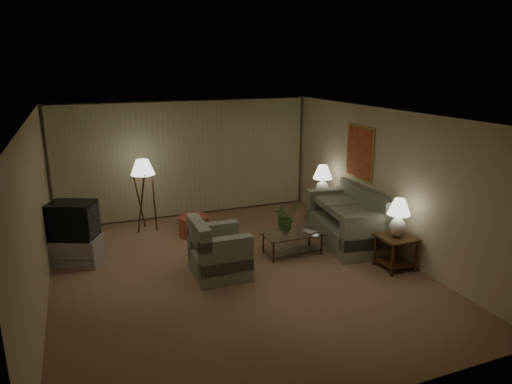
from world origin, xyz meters
TOP-DOWN VIEW (x-y plane):
  - ground at (0.00, 0.00)m, footprint 7.00×7.00m
  - room_shell at (0.02, 1.51)m, footprint 6.04×7.02m
  - sofa at (2.50, 0.43)m, footprint 2.24×1.52m
  - armchair at (-0.28, -0.01)m, footprint 0.97×0.93m
  - side_table_near at (2.65, -0.92)m, footprint 0.59×0.59m
  - side_table_far at (2.65, 1.68)m, footprint 0.45×0.38m
  - table_lamp_near at (2.65, -0.92)m, footprint 0.39×0.39m
  - table_lamp_far at (2.65, 1.68)m, footprint 0.43×0.43m
  - coffee_table at (1.26, 0.33)m, footprint 1.13×0.62m
  - tv_cabinet at (-2.55, 1.38)m, footprint 1.29×1.21m
  - crt_tv at (-2.55, 1.38)m, footprint 1.18×1.13m
  - floor_lamp at (-1.11, 2.67)m, footprint 0.51×0.51m
  - ottoman at (-0.23, 1.97)m, footprint 0.80×0.80m
  - vase at (1.11, 0.33)m, footprint 0.17×0.17m
  - flowers at (1.11, 0.33)m, footprint 0.56×0.52m
  - book at (1.51, 0.23)m, footprint 0.24×0.27m

SIDE VIEW (x-z plane):
  - ground at x=0.00m, z-range 0.00..0.00m
  - ottoman at x=-0.23m, z-range 0.00..0.42m
  - tv_cabinet at x=-2.55m, z-range 0.00..0.50m
  - coffee_table at x=1.26m, z-range 0.07..0.48m
  - side_table_far at x=2.65m, z-range 0.09..0.69m
  - armchair at x=-0.28m, z-range 0.00..0.79m
  - side_table_near at x=2.65m, z-range 0.12..0.72m
  - book at x=1.51m, z-range 0.41..0.43m
  - sofa at x=2.50m, z-range 0.00..0.88m
  - vase at x=1.11m, z-range 0.42..0.56m
  - floor_lamp at x=-1.11m, z-range 0.04..1.59m
  - flowers at x=1.11m, z-range 0.56..1.08m
  - crt_tv at x=-2.55m, z-range 0.50..1.15m
  - table_lamp_near at x=2.65m, z-range 0.66..1.34m
  - table_lamp_far at x=2.65m, z-range 0.67..1.40m
  - room_shell at x=0.02m, z-range 0.39..3.11m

